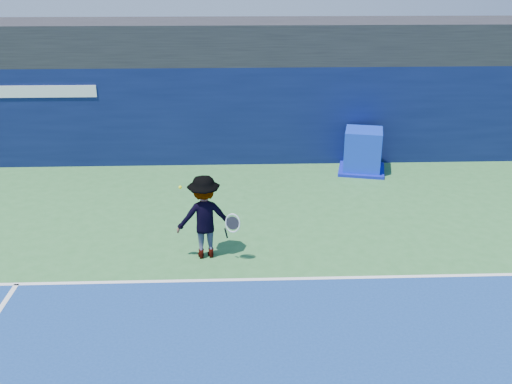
% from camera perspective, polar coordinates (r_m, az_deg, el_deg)
% --- Properties ---
extents(ground, '(80.00, 80.00, 0.00)m').
position_cam_1_polar(ground, '(9.04, 2.77, -18.48)').
color(ground, '#337136').
rests_on(ground, ground).
extents(baseline, '(24.00, 0.10, 0.01)m').
position_cam_1_polar(baseline, '(11.48, 1.52, -8.71)').
color(baseline, white).
rests_on(baseline, ground).
extents(stadium_band, '(36.00, 3.00, 1.20)m').
position_cam_1_polar(stadium_band, '(18.50, -0.06, 14.93)').
color(stadium_band, black).
rests_on(stadium_band, back_wall_assembly).
extents(back_wall_assembly, '(36.00, 1.03, 3.00)m').
position_cam_1_polar(back_wall_assembly, '(17.90, 0.05, 7.85)').
color(back_wall_assembly, '#0B133E').
rests_on(back_wall_assembly, ground).
extents(equipment_cart, '(1.62, 1.62, 1.29)m').
position_cam_1_polar(equipment_cart, '(17.39, 10.62, 3.91)').
color(equipment_cart, '#0D2ABC').
rests_on(equipment_cart, ground).
extents(tennis_player, '(1.39, 0.84, 1.83)m').
position_cam_1_polar(tennis_player, '(12.00, -5.16, -2.49)').
color(tennis_player, silver).
rests_on(tennis_player, ground).
extents(tennis_ball, '(0.08, 0.08, 0.08)m').
position_cam_1_polar(tennis_ball, '(12.59, -7.58, 0.47)').
color(tennis_ball, yellow).
rests_on(tennis_ball, ground).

